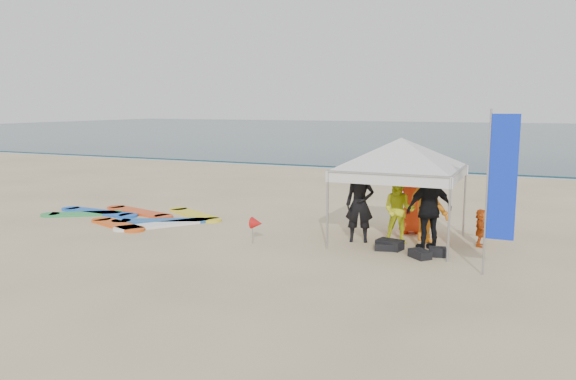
# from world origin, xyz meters

# --- Properties ---
(ground) EXTENTS (120.00, 120.00, 0.00)m
(ground) POSITION_xyz_m (0.00, 0.00, 0.00)
(ground) COLOR beige
(ground) RESTS_ON ground
(ocean) EXTENTS (160.00, 84.00, 0.08)m
(ocean) POSITION_xyz_m (0.00, 60.00, 0.04)
(ocean) COLOR #0C2633
(ocean) RESTS_ON ground
(shoreline_foam) EXTENTS (160.00, 1.20, 0.01)m
(shoreline_foam) POSITION_xyz_m (0.00, 18.20, 0.00)
(shoreline_foam) COLOR silver
(shoreline_foam) RESTS_ON ground
(person_black_a) EXTENTS (0.75, 0.59, 1.82)m
(person_black_a) POSITION_xyz_m (2.52, 2.98, 0.91)
(person_black_a) COLOR black
(person_black_a) RESTS_ON ground
(person_yellow) EXTENTS (0.78, 0.62, 1.56)m
(person_yellow) POSITION_xyz_m (3.40, 3.25, 0.78)
(person_yellow) COLOR #EEF823
(person_yellow) RESTS_ON ground
(person_orange_a) EXTENTS (1.42, 1.33, 1.93)m
(person_orange_a) POSITION_xyz_m (4.00, 3.68, 0.96)
(person_orange_a) COLOR orange
(person_orange_a) RESTS_ON ground
(person_black_b) EXTENTS (1.14, 1.04, 1.87)m
(person_black_b) POSITION_xyz_m (4.18, 2.85, 0.93)
(person_black_b) COLOR black
(person_black_b) RESTS_ON ground
(person_orange_b) EXTENTS (1.05, 0.92, 1.81)m
(person_orange_b) POSITION_xyz_m (3.48, 4.39, 0.91)
(person_orange_b) COLOR red
(person_orange_b) RESTS_ON ground
(person_seated) EXTENTS (0.28, 0.82, 0.87)m
(person_seated) POSITION_xyz_m (5.22, 3.70, 0.44)
(person_seated) COLOR #CE4E12
(person_seated) RESTS_ON ground
(canopy_tent) EXTENTS (3.77, 3.77, 2.84)m
(canopy_tent) POSITION_xyz_m (3.39, 3.36, 2.47)
(canopy_tent) COLOR #A5A5A8
(canopy_tent) RESTS_ON ground
(feather_flag) EXTENTS (0.54, 0.04, 3.17)m
(feather_flag) POSITION_xyz_m (5.72, 1.37, 1.86)
(feather_flag) COLOR #A5A5A8
(feather_flag) RESTS_ON ground
(marker_pennant) EXTENTS (0.28, 0.28, 0.64)m
(marker_pennant) POSITION_xyz_m (0.39, 1.78, 0.49)
(marker_pennant) COLOR #A5A5A8
(marker_pennant) RESTS_ON ground
(gear_pile) EXTENTS (1.65, 0.98, 0.22)m
(gear_pile) POSITION_xyz_m (3.68, 2.42, 0.10)
(gear_pile) COLOR black
(gear_pile) RESTS_ON ground
(surfboard_spread) EXTENTS (5.11, 3.32, 0.07)m
(surfboard_spread) POSITION_xyz_m (-4.19, 3.08, 0.04)
(surfboard_spread) COLOR yellow
(surfboard_spread) RESTS_ON ground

